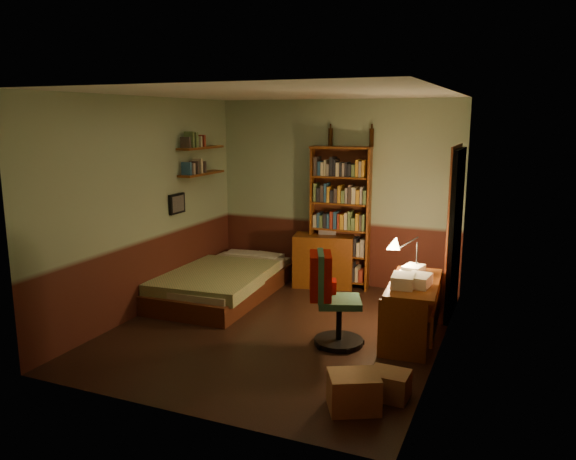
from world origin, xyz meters
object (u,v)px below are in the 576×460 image
at_px(bookshelf, 340,218).
at_px(desk_lamp, 417,244).
at_px(office_chair, 339,302).
at_px(dresser, 324,261).
at_px(desk, 413,311).
at_px(bed, 223,272).
at_px(mini_stereo, 328,229).
at_px(cardboard_box_b, 389,385).
at_px(cardboard_box_a, 354,392).

xyz_separation_m(bookshelf, desk_lamp, (1.28, -1.20, -0.01)).
relative_size(bookshelf, office_chair, 2.12).
height_order(dresser, desk, dresser).
bearing_deg(desk_lamp, office_chair, -107.41).
relative_size(bed, desk, 1.81).
relative_size(dresser, bookshelf, 0.42).
xyz_separation_m(mini_stereo, cardboard_box_b, (1.58, -2.97, -0.69)).
bearing_deg(cardboard_box_a, dresser, 113.46).
bearing_deg(cardboard_box_b, cardboard_box_a, -126.54).
height_order(bed, desk_lamp, desk_lamp).
height_order(bed, cardboard_box_a, bed).
distance_m(bookshelf, cardboard_box_b, 3.36).
xyz_separation_m(bookshelf, cardboard_box_a, (1.16, -3.23, -0.83)).
relative_size(cardboard_box_a, cardboard_box_b, 1.23).
bearing_deg(desk, cardboard_box_b, -92.01).
relative_size(bookshelf, desk, 1.63).
xyz_separation_m(office_chair, cardboard_box_a, (0.52, -1.24, -0.31)).
bearing_deg(desk_lamp, bookshelf, 158.39).
xyz_separation_m(bed, dresser, (1.10, 0.92, 0.05)).
xyz_separation_m(bookshelf, desk, (1.33, -1.56, -0.66)).
bearing_deg(desk_lamp, desk, -60.50).
bearing_deg(office_chair, desk, 10.98).
height_order(bookshelf, office_chair, bookshelf).
bearing_deg(dresser, bed, -152.51).
height_order(dresser, mini_stereo, mini_stereo).
height_order(desk, office_chair, office_chair).
bearing_deg(dresser, bookshelf, 10.27).
bearing_deg(bookshelf, mini_stereo, 161.70).
bearing_deg(dresser, desk_lamp, -49.50).
distance_m(dresser, desk, 2.12).
bearing_deg(cardboard_box_a, desk_lamp, 86.69).
relative_size(bed, bookshelf, 1.11).
height_order(bed, bookshelf, bookshelf).
bearing_deg(cardboard_box_a, bed, 137.88).
bearing_deg(desk, office_chair, -152.01).
bearing_deg(bed, bookshelf, 36.12).
relative_size(mini_stereo, cardboard_box_a, 0.60).
distance_m(cardboard_box_a, cardboard_box_b, 0.38).
height_order(desk_lamp, cardboard_box_b, desk_lamp).
xyz_separation_m(desk, cardboard_box_a, (-0.17, -1.68, -0.17)).
height_order(mini_stereo, desk_lamp, desk_lamp).
xyz_separation_m(bed, bookshelf, (1.30, 1.01, 0.66)).
distance_m(dresser, cardboard_box_a, 3.44).
relative_size(desk_lamp, cardboard_box_a, 1.60).
xyz_separation_m(bed, mini_stereo, (1.11, 1.05, 0.48)).
relative_size(bed, cardboard_box_b, 6.60).
xyz_separation_m(mini_stereo, desk, (1.52, -1.60, -0.48)).
height_order(bookshelf, cardboard_box_a, bookshelf).
distance_m(bookshelf, desk, 2.15).
distance_m(dresser, mini_stereo, 0.45).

